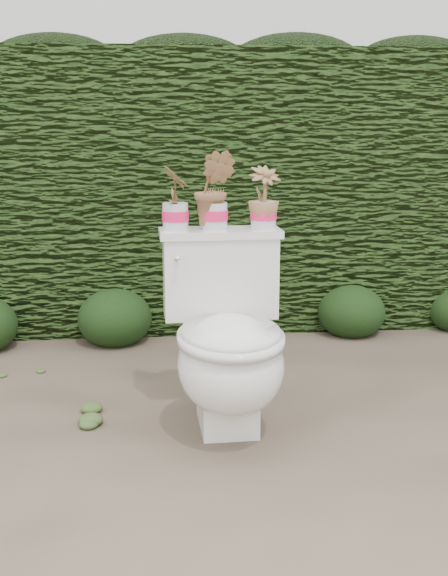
{
  "coord_description": "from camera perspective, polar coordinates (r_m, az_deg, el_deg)",
  "views": [
    {
      "loc": [
        -0.12,
        -2.87,
        1.22
      ],
      "look_at": [
        0.16,
        -0.04,
        0.55
      ],
      "focal_mm": 45.0,
      "sensor_mm": 36.0,
      "label": 1
    }
  ],
  "objects": [
    {
      "name": "house_wall",
      "position": [
        8.94,
        -1.0,
        18.25
      ],
      "size": [
        8.0,
        3.5,
        4.0
      ],
      "primitive_type": "cube",
      "color": "silver",
      "rests_on": "ground"
    },
    {
      "name": "potted_plant_left",
      "position": [
        2.94,
        -3.88,
        6.98
      ],
      "size": [
        0.12,
        0.15,
        0.25
      ],
      "primitive_type": "imported",
      "rotation": [
        0.0,
        0.0,
        1.84
      ],
      "color": "#347624",
      "rests_on": "toilet"
    },
    {
      "name": "potted_plant_center",
      "position": [
        2.95,
        -0.76,
        7.61
      ],
      "size": [
        0.2,
        0.18,
        0.31
      ],
      "primitive_type": "imported",
      "rotation": [
        0.0,
        0.0,
        5.95
      ],
      "color": "#347624",
      "rests_on": "toilet"
    },
    {
      "name": "liriope_clump_5",
      "position": [
        4.24,
        10.04,
        -1.49
      ],
      "size": [
        0.39,
        0.39,
        0.31
      ],
      "primitive_type": "ellipsoid",
      "color": "#1A3211",
      "rests_on": "ground"
    },
    {
      "name": "liriope_clump_4",
      "position": [
        4.04,
        0.74,
        -2.39
      ],
      "size": [
        0.33,
        0.33,
        0.26
      ],
      "primitive_type": "ellipsoid",
      "color": "#1A3211",
      "rests_on": "ground"
    },
    {
      "name": "liriope_clump_3",
      "position": [
        4.06,
        -8.63,
        -1.98
      ],
      "size": [
        0.41,
        0.41,
        0.33
      ],
      "primitive_type": "ellipsoid",
      "color": "#1A3211",
      "rests_on": "ground"
    },
    {
      "name": "potted_plant_right",
      "position": [
        2.99,
        3.15,
        7.02
      ],
      "size": [
        0.17,
        0.17,
        0.24
      ],
      "primitive_type": "imported",
      "rotation": [
        0.0,
        0.0,
        0.29
      ],
      "color": "#347624",
      "rests_on": "toilet"
    },
    {
      "name": "hedge",
      "position": [
        4.5,
        -4.06,
        7.86
      ],
      "size": [
        8.0,
        1.0,
        1.6
      ],
      "primitive_type": "cube",
      "color": "#2E4B19",
      "rests_on": "ground"
    },
    {
      "name": "ground",
      "position": [
        3.12,
        -2.96,
        -9.75
      ],
      "size": [
        60.0,
        60.0,
        0.0
      ],
      "primitive_type": "plane",
      "color": "#6D5D4B",
      "rests_on": "ground"
    },
    {
      "name": "toilet",
      "position": [
        2.84,
        0.3,
        -4.47
      ],
      "size": [
        0.51,
        0.69,
        0.78
      ],
      "rotation": [
        0.0,
        0.0,
        0.03
      ],
      "color": "silver",
      "rests_on": "ground"
    }
  ]
}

